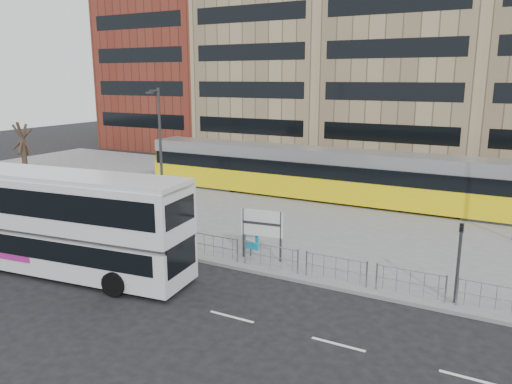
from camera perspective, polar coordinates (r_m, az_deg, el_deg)
The scene contains 15 objects.
ground at distance 24.67m, azimuth -10.01°, elevation -7.13°, with size 120.00×120.00×0.00m, color black.
plaza at distance 34.42m, azimuth 2.40°, elevation -1.03°, with size 64.00×24.00×0.15m, color slate.
kerb at distance 24.68m, azimuth -9.94°, elevation -6.93°, with size 64.00×0.25×0.17m, color gray.
building_row at distance 54.11m, azimuth 15.01°, elevation 17.33°, with size 70.40×18.40×31.20m.
pedestrian_barrier at distance 23.60m, azimuth -5.51°, elevation -5.39°, with size 32.07×0.07×1.10m.
road_markings at distance 21.26m, azimuth -14.62°, elevation -10.72°, with size 62.00×0.12×0.01m, color white.
double_decker_bus at distance 22.90m, azimuth -20.73°, elevation -3.05°, with size 11.35×3.87×4.45m.
tram at distance 34.32m, azimuth 9.57°, elevation 1.87°, with size 29.57×3.07×3.48m.
station_sign at distance 22.88m, azimuth 0.67°, elevation -3.86°, with size 2.02×0.34×2.34m.
ad_panel at distance 23.50m, azimuth -0.62°, elevation -5.01°, with size 0.89×0.22×1.68m.
pedestrian at distance 33.75m, azimuth -18.38°, elevation -0.16°, with size 0.71×0.46×1.94m, color black.
traffic_light_west at distance 26.70m, azimuth -11.59°, elevation -0.88°, with size 0.19×0.22×3.10m.
traffic_light_east at distance 19.85m, azimuth 22.22°, elevation -6.43°, with size 0.17×0.20×3.10m.
lamp_post_west at distance 33.80m, azimuth -10.95°, elevation 5.80°, with size 0.45×1.04×7.60m.
bare_tree at distance 45.16m, azimuth -25.33°, elevation 7.44°, with size 4.54×4.54×6.93m.
Camera 1 is at (14.57, -18.05, 8.39)m, focal length 35.00 mm.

